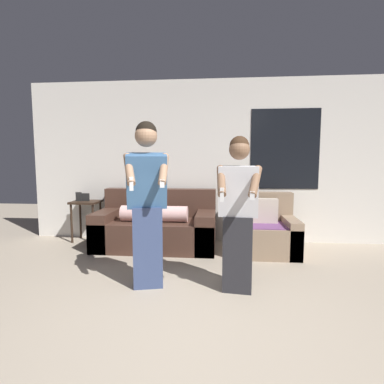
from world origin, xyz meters
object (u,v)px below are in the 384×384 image
(person_left, at_px, (147,203))
(person_right, at_px, (238,214))
(armchair, at_px, (265,232))
(couch, at_px, (157,227))
(side_table, at_px, (86,208))

(person_left, xyz_separation_m, person_right, (0.96, -0.01, -0.09))
(armchair, xyz_separation_m, person_left, (-1.44, -1.38, 0.61))
(couch, height_order, armchair, couch)
(couch, bearing_deg, person_left, -81.52)
(person_left, bearing_deg, person_right, -0.40)
(armchair, bearing_deg, side_table, 172.97)
(person_right, bearing_deg, armchair, 70.88)
(couch, distance_m, person_left, 1.63)
(side_table, relative_size, person_left, 0.47)
(side_table, bearing_deg, armchair, -7.03)
(side_table, bearing_deg, couch, -10.97)
(side_table, distance_m, person_left, 2.32)
(armchair, distance_m, side_table, 2.97)
(side_table, xyz_separation_m, person_left, (1.49, -1.74, 0.35))
(side_table, height_order, person_right, person_right)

